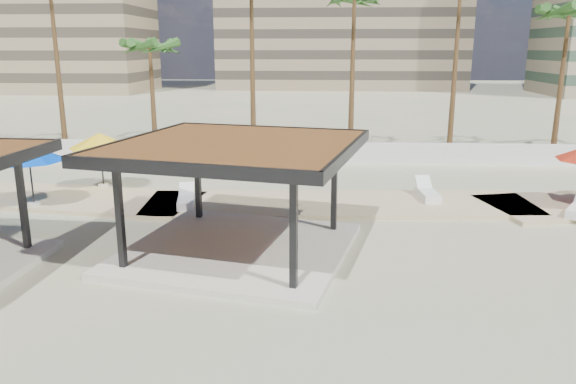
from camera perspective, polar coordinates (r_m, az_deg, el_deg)
name	(u,v)px	position (r m, az deg, el deg)	size (l,w,h in m)	color
ground	(278,269)	(16.92, -1.06, -7.85)	(200.00, 200.00, 0.00)	tan
promenade	(338,201)	(24.13, 5.12, -0.87)	(44.45, 7.97, 0.24)	#C6B284
boundary_wall	(300,152)	(32.15, 1.19, 4.05)	(56.00, 0.30, 1.20)	silver
pavilion_central	(237,187)	(17.71, -5.21, 0.50)	(8.58, 8.58, 3.63)	beige
umbrella_b	(100,140)	(26.96, -18.57, 4.99)	(3.30, 3.30, 2.50)	beige
umbrella_f	(28,153)	(24.73, -24.88, 3.62)	(3.33, 3.33, 2.51)	beige
lounger_a	(186,201)	(23.24, -10.31, -0.88)	(1.00, 2.06, 0.75)	white
lounger_c	(427,194)	(24.69, 13.96, -0.16)	(0.84, 2.10, 0.78)	white
palm_c	(150,50)	(35.22, -13.85, 13.81)	(3.00, 3.00, 7.31)	brown
palm_e	(354,5)	(34.12, 6.75, 18.34)	(3.00, 3.00, 9.98)	brown
palm_g	(569,18)	(36.51, 26.63, 15.49)	(3.00, 3.00, 9.15)	brown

